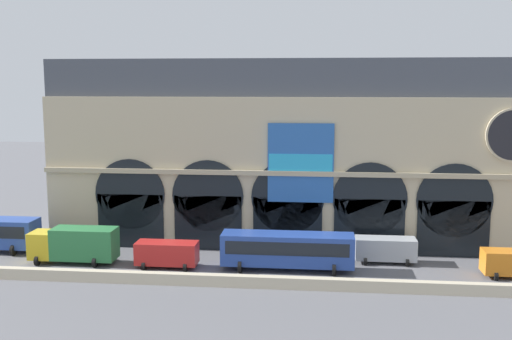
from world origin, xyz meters
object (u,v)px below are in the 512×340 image
object	(u,v)px
van_midwest	(167,253)
bus_center	(287,249)
box_truck_west	(75,244)
van_mideast	(385,249)

from	to	relation	value
van_midwest	bus_center	world-z (taller)	bus_center
box_truck_west	bus_center	distance (m)	18.44
box_truck_west	van_midwest	xyz separation A→B (m)	(8.26, -0.40, -0.45)
van_midwest	bus_center	bearing A→B (deg)	2.09
box_truck_west	bus_center	world-z (taller)	box_truck_west
bus_center	van_mideast	distance (m)	8.87
bus_center	van_mideast	bearing A→B (deg)	19.35
box_truck_west	van_mideast	xyz separation A→B (m)	(26.80, 2.91, -0.45)
box_truck_west	van_mideast	world-z (taller)	box_truck_west
bus_center	van_mideast	xyz separation A→B (m)	(8.36, 2.93, -0.54)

